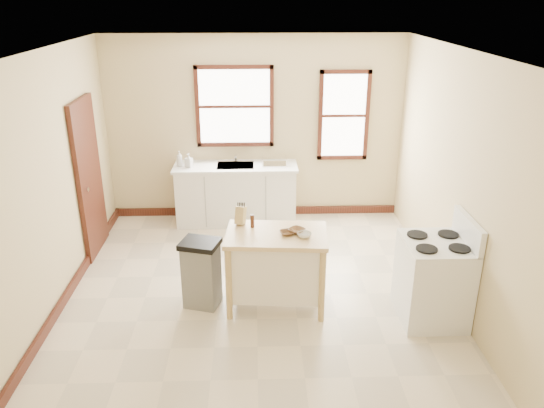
{
  "coord_description": "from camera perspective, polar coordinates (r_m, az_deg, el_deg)",
  "views": [
    {
      "loc": [
        0.0,
        -5.43,
        3.36
      ],
      "look_at": [
        0.19,
        0.4,
        1.01
      ],
      "focal_mm": 35.0,
      "sensor_mm": 36.0,
      "label": 1
    }
  ],
  "objects": [
    {
      "name": "sink_counter",
      "position": [
        8.17,
        -3.87,
        1.11
      ],
      "size": [
        1.86,
        0.62,
        0.92
      ],
      "primitive_type": null,
      "color": "silver",
      "rests_on": "ground"
    },
    {
      "name": "wall_back",
      "position": [
        8.17,
        -1.85,
        8.07
      ],
      "size": [
        4.5,
        0.04,
        2.8
      ],
      "primitive_type": "cube",
      "color": "#CBB286",
      "rests_on": "ground"
    },
    {
      "name": "kitchen_island",
      "position": [
        5.99,
        0.46,
        -7.07
      ],
      "size": [
        1.15,
        0.79,
        0.9
      ],
      "primitive_type": null,
      "rotation": [
        0.0,
        0.0,
        -0.08
      ],
      "color": "#D8BF7F",
      "rests_on": "ground"
    },
    {
      "name": "wall_left",
      "position": [
        6.19,
        -23.09,
        1.7
      ],
      "size": [
        0.04,
        5.0,
        2.8
      ],
      "primitive_type": "cube",
      "color": "#CBB286",
      "rests_on": "ground"
    },
    {
      "name": "baseboard_back",
      "position": [
        8.56,
        -1.74,
        -0.72
      ],
      "size": [
        4.5,
        0.04,
        0.12
      ],
      "primitive_type": "cube",
      "color": "#38170F",
      "rests_on": "ground"
    },
    {
      "name": "baseboard_left",
      "position": [
        6.73,
        -21.16,
        -9.05
      ],
      "size": [
        0.04,
        5.0,
        0.12
      ],
      "primitive_type": "cube",
      "color": "#38170F",
      "rests_on": "ground"
    },
    {
      "name": "bowl_b",
      "position": [
        5.81,
        2.69,
        -2.87
      ],
      "size": [
        0.24,
        0.24,
        0.04
      ],
      "primitive_type": "imported",
      "rotation": [
        0.0,
        0.0,
        0.83
      ],
      "color": "brown",
      "rests_on": "kitchen_island"
    },
    {
      "name": "faucet",
      "position": [
        8.15,
        -3.93,
        5.31
      ],
      "size": [
        0.03,
        0.03,
        0.22
      ],
      "primitive_type": "cylinder",
      "color": "silver",
      "rests_on": "sink_counter"
    },
    {
      "name": "gas_stove",
      "position": [
        5.97,
        17.05,
        -6.73
      ],
      "size": [
        0.74,
        0.74,
        1.18
      ],
      "primitive_type": null,
      "color": "white",
      "rests_on": "ground"
    },
    {
      "name": "knife_block",
      "position": [
        5.98,
        -3.4,
        -1.3
      ],
      "size": [
        0.13,
        0.13,
        0.2
      ],
      "primitive_type": null,
      "rotation": [
        0.0,
        0.0,
        -0.36
      ],
      "color": "tan",
      "rests_on": "kitchen_island"
    },
    {
      "name": "ceiling",
      "position": [
        5.46,
        -1.96,
        16.06
      ],
      "size": [
        5.0,
        5.0,
        0.0
      ],
      "primitive_type": "plane",
      "rotation": [
        3.14,
        0.0,
        0.0
      ],
      "color": "white",
      "rests_on": "ground"
    },
    {
      "name": "window_side",
      "position": [
        8.21,
        7.72,
        9.39
      ],
      "size": [
        0.77,
        0.06,
        1.37
      ],
      "primitive_type": null,
      "color": "#38170F",
      "rests_on": "wall_back"
    },
    {
      "name": "bowl_c",
      "position": [
        5.7,
        3.5,
        -3.35
      ],
      "size": [
        0.2,
        0.2,
        0.05
      ],
      "primitive_type": "imported",
      "rotation": [
        0.0,
        0.0,
        -0.41
      ],
      "color": "silver",
      "rests_on": "kitchen_island"
    },
    {
      "name": "wall_right",
      "position": [
        6.19,
        19.54,
        2.21
      ],
      "size": [
        0.04,
        5.0,
        2.8
      ],
      "primitive_type": "cube",
      "color": "#CBB286",
      "rests_on": "ground"
    },
    {
      "name": "pepper_grinder",
      "position": [
        5.91,
        -2.13,
        -1.84
      ],
      "size": [
        0.06,
        0.06,
        0.15
      ],
      "primitive_type": "cylinder",
      "rotation": [
        0.0,
        0.0,
        0.35
      ],
      "color": "#3F1F11",
      "rests_on": "kitchen_island"
    },
    {
      "name": "floor",
      "position": [
        6.38,
        -1.64,
        -9.81
      ],
      "size": [
        5.0,
        5.0,
        0.0
      ],
      "primitive_type": "plane",
      "color": "beige",
      "rests_on": "ground"
    },
    {
      "name": "soap_bottle_a",
      "position": [
        8.04,
        -9.93,
        4.83
      ],
      "size": [
        0.11,
        0.11,
        0.23
      ],
      "primitive_type": "imported",
      "rotation": [
        0.0,
        0.0,
        0.21
      ],
      "color": "#B2B2B2",
      "rests_on": "sink_counter"
    },
    {
      "name": "dish_rack",
      "position": [
        8.01,
        0.27,
        4.58
      ],
      "size": [
        0.38,
        0.29,
        0.09
      ],
      "primitive_type": null,
      "rotation": [
        0.0,
        0.0,
        -0.04
      ],
      "color": "silver",
      "rests_on": "sink_counter"
    },
    {
      "name": "door_left",
      "position": [
        7.45,
        -19.07,
        2.66
      ],
      "size": [
        0.06,
        0.9,
        2.1
      ],
      "primitive_type": "cube",
      "color": "#38170F",
      "rests_on": "ground"
    },
    {
      "name": "trash_bin",
      "position": [
        6.08,
        -7.59,
        -7.4
      ],
      "size": [
        0.49,
        0.45,
        0.8
      ],
      "primitive_type": null,
      "rotation": [
        0.0,
        0.0,
        -0.28
      ],
      "color": "slate",
      "rests_on": "ground"
    },
    {
      "name": "soap_bottle_b",
      "position": [
        7.98,
        -8.94,
        4.66
      ],
      "size": [
        0.12,
        0.12,
        0.21
      ],
      "primitive_type": "imported",
      "rotation": [
        0.0,
        0.0,
        -0.4
      ],
      "color": "#B2B2B2",
      "rests_on": "sink_counter"
    },
    {
      "name": "bowl_a",
      "position": [
        5.75,
        1.62,
        -3.12
      ],
      "size": [
        0.19,
        0.19,
        0.04
      ],
      "primitive_type": "imported",
      "rotation": [
        0.0,
        0.0,
        0.26
      ],
      "color": "brown",
      "rests_on": "kitchen_island"
    },
    {
      "name": "window_main",
      "position": [
        8.07,
        -4.05,
        10.41
      ],
      "size": [
        1.17,
        0.06,
        1.22
      ],
      "primitive_type": null,
      "color": "#38170F",
      "rests_on": "wall_back"
    }
  ]
}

